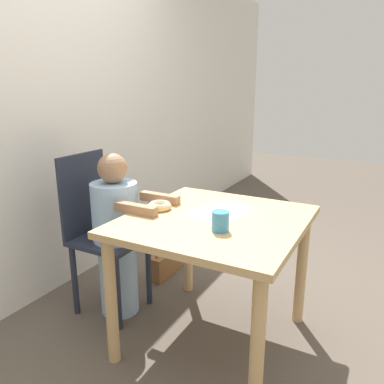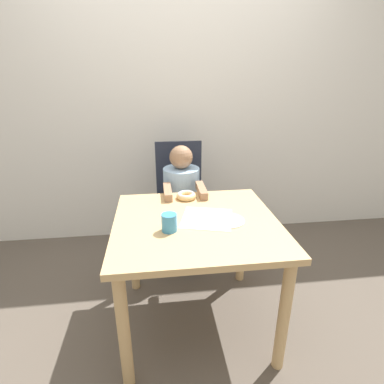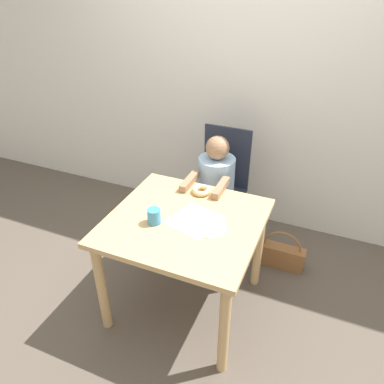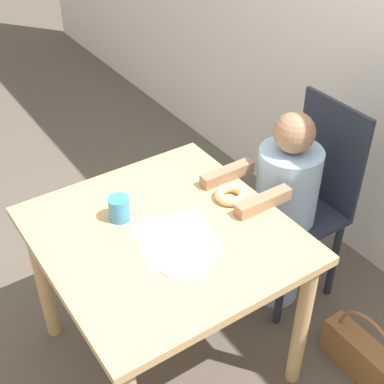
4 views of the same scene
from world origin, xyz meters
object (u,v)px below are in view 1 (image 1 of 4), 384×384
(donut, at_px, (160,206))
(cup, at_px, (220,221))
(handbag, at_px, (167,260))
(chair, at_px, (101,233))
(child_figure, at_px, (117,237))

(donut, relative_size, cup, 1.37)
(donut, height_order, handbag, donut)
(chair, xyz_separation_m, handbag, (0.55, -0.12, -0.39))
(handbag, bearing_deg, child_figure, -179.65)
(child_figure, height_order, cup, child_figure)
(chair, relative_size, child_figure, 0.98)
(donut, relative_size, handbag, 0.36)
(handbag, relative_size, cup, 3.84)
(chair, relative_size, donut, 7.57)
(donut, bearing_deg, child_figure, 90.55)
(chair, xyz_separation_m, child_figure, (0.00, -0.12, -0.01))
(child_figure, distance_m, donut, 0.39)
(chair, distance_m, cup, 0.89)
(chair, distance_m, handbag, 0.69)
(donut, distance_m, cup, 0.44)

